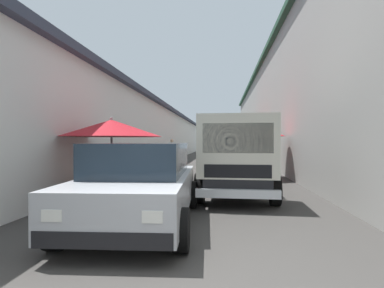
{
  "coord_description": "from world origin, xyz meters",
  "views": [
    {
      "loc": [
        -2.66,
        -0.62,
        1.49
      ],
      "look_at": [
        12.08,
        0.89,
        1.35
      ],
      "focal_mm": 27.71,
      "sensor_mm": 36.0,
      "label": 1
    }
  ],
  "objects_px": {
    "vendor_by_crates": "(256,153)",
    "hatchback_car": "(141,183)",
    "fruit_stall_near_right": "(112,135)",
    "fruit_stall_mid_lane": "(235,140)",
    "fruit_stall_far_right": "(255,136)",
    "fruit_stall_near_left": "(233,139)",
    "vendor_in_shade": "(172,150)",
    "delivery_truck": "(236,159)"
  },
  "relations": [
    {
      "from": "vendor_by_crates",
      "to": "hatchback_car",
      "type": "bearing_deg",
      "value": 163.12
    },
    {
      "from": "fruit_stall_near_left",
      "to": "vendor_in_shade",
      "type": "relative_size",
      "value": 1.37
    },
    {
      "from": "fruit_stall_near_right",
      "to": "fruit_stall_far_right",
      "type": "relative_size",
      "value": 1.1
    },
    {
      "from": "fruit_stall_mid_lane",
      "to": "vendor_by_crates",
      "type": "xyz_separation_m",
      "value": [
        -5.4,
        -0.85,
        -0.68
      ]
    },
    {
      "from": "hatchback_car",
      "to": "fruit_stall_mid_lane",
      "type": "bearing_deg",
      "value": -8.43
    },
    {
      "from": "hatchback_car",
      "to": "fruit_stall_near_left",
      "type": "bearing_deg",
      "value": -9.07
    },
    {
      "from": "fruit_stall_near_left",
      "to": "fruit_stall_near_right",
      "type": "xyz_separation_m",
      "value": [
        -10.94,
        3.45,
        0.0
      ]
    },
    {
      "from": "vendor_in_shade",
      "to": "delivery_truck",
      "type": "bearing_deg",
      "value": -162.43
    },
    {
      "from": "fruit_stall_near_right",
      "to": "vendor_by_crates",
      "type": "height_order",
      "value": "fruit_stall_near_right"
    },
    {
      "from": "fruit_stall_near_right",
      "to": "hatchback_car",
      "type": "xyz_separation_m",
      "value": [
        -2.14,
        -1.36,
        -0.91
      ]
    },
    {
      "from": "fruit_stall_far_right",
      "to": "hatchback_car",
      "type": "bearing_deg",
      "value": 158.04
    },
    {
      "from": "fruit_stall_far_right",
      "to": "hatchback_car",
      "type": "relative_size",
      "value": 0.59
    },
    {
      "from": "fruit_stall_mid_lane",
      "to": "fruit_stall_near_right",
      "type": "relative_size",
      "value": 0.86
    },
    {
      "from": "fruit_stall_far_right",
      "to": "vendor_in_shade",
      "type": "height_order",
      "value": "fruit_stall_far_right"
    },
    {
      "from": "fruit_stall_near_left",
      "to": "fruit_stall_near_right",
      "type": "bearing_deg",
      "value": 162.5
    },
    {
      "from": "hatchback_car",
      "to": "fruit_stall_far_right",
      "type": "bearing_deg",
      "value": -21.96
    },
    {
      "from": "fruit_stall_near_left",
      "to": "delivery_truck",
      "type": "xyz_separation_m",
      "value": [
        -10.61,
        0.26,
        -0.6
      ]
    },
    {
      "from": "fruit_stall_far_right",
      "to": "vendor_in_shade",
      "type": "relative_size",
      "value": 1.44
    },
    {
      "from": "vendor_in_shade",
      "to": "fruit_stall_mid_lane",
      "type": "bearing_deg",
      "value": -65.8
    },
    {
      "from": "fruit_stall_near_right",
      "to": "hatchback_car",
      "type": "distance_m",
      "value": 2.69
    },
    {
      "from": "fruit_stall_far_right",
      "to": "vendor_by_crates",
      "type": "xyz_separation_m",
      "value": [
        3.77,
        -0.46,
        -0.81
      ]
    },
    {
      "from": "fruit_stall_near_left",
      "to": "vendor_by_crates",
      "type": "bearing_deg",
      "value": -155.46
    },
    {
      "from": "fruit_stall_mid_lane",
      "to": "fruit_stall_far_right",
      "type": "relative_size",
      "value": 0.95
    },
    {
      "from": "vendor_by_crates",
      "to": "fruit_stall_near_right",
      "type": "bearing_deg",
      "value": 151.59
    },
    {
      "from": "fruit_stall_near_right",
      "to": "fruit_stall_far_right",
      "type": "distance_m",
      "value": 6.25
    },
    {
      "from": "fruit_stall_far_right",
      "to": "fruit_stall_near_left",
      "type": "bearing_deg",
      "value": 6.12
    },
    {
      "from": "delivery_truck",
      "to": "fruit_stall_near_left",
      "type": "bearing_deg",
      "value": -1.42
    },
    {
      "from": "fruit_stall_near_left",
      "to": "fruit_stall_near_right",
      "type": "relative_size",
      "value": 0.87
    },
    {
      "from": "fruit_stall_mid_lane",
      "to": "fruit_stall_near_left",
      "type": "relative_size",
      "value": 1.0
    },
    {
      "from": "fruit_stall_near_left",
      "to": "hatchback_car",
      "type": "relative_size",
      "value": 0.56
    },
    {
      "from": "fruit_stall_near_right",
      "to": "hatchback_car",
      "type": "relative_size",
      "value": 0.65
    },
    {
      "from": "fruit_stall_mid_lane",
      "to": "fruit_stall_far_right",
      "type": "xyz_separation_m",
      "value": [
        -9.17,
        -0.38,
        0.13
      ]
    },
    {
      "from": "vendor_by_crates",
      "to": "vendor_in_shade",
      "type": "relative_size",
      "value": 0.94
    },
    {
      "from": "fruit_stall_mid_lane",
      "to": "hatchback_car",
      "type": "bearing_deg",
      "value": 171.57
    },
    {
      "from": "delivery_truck",
      "to": "vendor_in_shade",
      "type": "height_order",
      "value": "delivery_truck"
    },
    {
      "from": "fruit_stall_near_left",
      "to": "hatchback_car",
      "type": "bearing_deg",
      "value": 170.93
    },
    {
      "from": "fruit_stall_near_left",
      "to": "vendor_in_shade",
      "type": "bearing_deg",
      "value": 75.45
    },
    {
      "from": "hatchback_car",
      "to": "vendor_by_crates",
      "type": "height_order",
      "value": "vendor_by_crates"
    },
    {
      "from": "fruit_stall_far_right",
      "to": "vendor_by_crates",
      "type": "relative_size",
      "value": 1.53
    },
    {
      "from": "fruit_stall_mid_lane",
      "to": "delivery_truck",
      "type": "bearing_deg",
      "value": 177.68
    },
    {
      "from": "hatchback_car",
      "to": "vendor_in_shade",
      "type": "distance_m",
      "value": 14.23
    },
    {
      "from": "fruit_stall_mid_lane",
      "to": "fruit_stall_near_right",
      "type": "bearing_deg",
      "value": 164.93
    }
  ]
}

